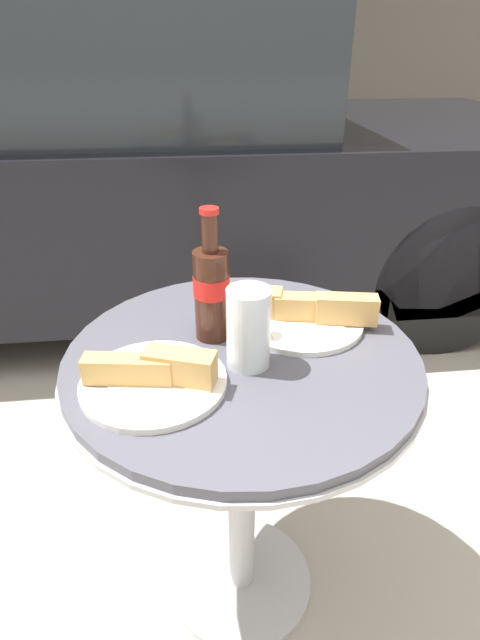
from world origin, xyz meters
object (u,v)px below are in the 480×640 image
at_px(lunch_plate_near, 298,313).
at_px(parked_car, 133,170).
at_px(cola_bottle_left, 212,289).
at_px(bistro_table, 242,416).
at_px(drinking_glass, 248,331).
at_px(lunch_plate_far, 155,376).

distance_m(lunch_plate_near, parked_car, 1.76).
height_order(cola_bottle_left, lunch_plate_near, cola_bottle_left).
relative_size(bistro_table, drinking_glass, 4.79).
relative_size(bistro_table, parked_car, 0.17).
xyz_separation_m(bistro_table, lunch_plate_far, (-0.16, -0.09, 0.17)).
bearing_deg(cola_bottle_left, parked_car, 99.51).
bearing_deg(drinking_glass, parked_car, 100.72).
height_order(cola_bottle_left, lunch_plate_far, cola_bottle_left).
bearing_deg(lunch_plate_far, drinking_glass, 16.54).
relative_size(cola_bottle_left, parked_car, 0.06).
distance_m(bistro_table, drinking_glass, 0.23).
bearing_deg(drinking_glass, bistro_table, 100.10).
bearing_deg(lunch_plate_near, drinking_glass, -131.61).
bearing_deg(bistro_table, drinking_glass, -79.90).
bearing_deg(lunch_plate_near, lunch_plate_far, -147.22).
xyz_separation_m(drinking_glass, lunch_plate_near, (0.12, 0.13, -0.04)).
bearing_deg(bistro_table, parked_car, 100.73).
bearing_deg(cola_bottle_left, lunch_plate_far, -125.20).
distance_m(cola_bottle_left, lunch_plate_near, 0.19).
xyz_separation_m(bistro_table, drinking_glass, (0.01, -0.04, 0.22)).
bearing_deg(parked_car, cola_bottle_left, -80.49).
bearing_deg(lunch_plate_far, cola_bottle_left, 54.80).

